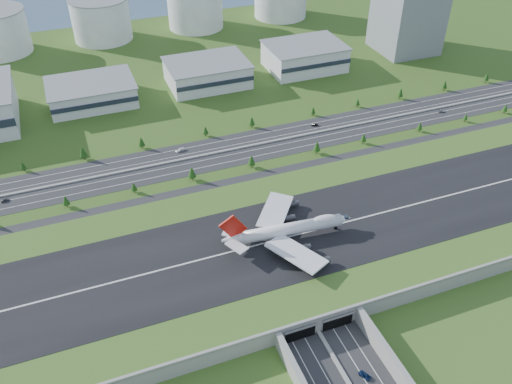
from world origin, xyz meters
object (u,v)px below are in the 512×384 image
object	(u,v)px
boeing_747	(288,229)
car_5	(315,125)
car_2	(365,375)
office_tower	(408,17)
car_6	(441,111)
car_7	(180,150)
car_4	(5,200)

from	to	relation	value
boeing_747	car_5	size ratio (longest dim) A/B	14.86
car_2	boeing_747	bearing A→B (deg)	-115.11
office_tower	boeing_747	world-z (taller)	office_tower
car_2	car_6	distance (m)	226.34
car_5	car_7	size ratio (longest dim) A/B	0.76
car_5	car_6	distance (m)	91.04
boeing_747	car_2	distance (m)	75.94
car_6	car_4	bearing A→B (deg)	106.60
boeing_747	car_5	xyz separation A→B (m)	(65.12, 104.02, -12.87)
car_5	car_4	bearing A→B (deg)	-69.01
boeing_747	car_6	world-z (taller)	boeing_747
office_tower	boeing_747	distance (m)	274.66
boeing_747	car_4	bearing A→B (deg)	149.91
car_2	car_5	xyz separation A→B (m)	(65.39, 178.86, 0.01)
boeing_747	car_5	distance (m)	123.39
office_tower	car_5	world-z (taller)	office_tower
boeing_747	car_2	xyz separation A→B (m)	(-0.27, -74.84, -12.88)
office_tower	car_7	xyz separation A→B (m)	(-218.55, -89.83, -26.55)
office_tower	car_2	world-z (taller)	office_tower
office_tower	car_5	xyz separation A→B (m)	(-127.40, -91.39, -26.66)
car_2	car_4	xyz separation A→B (m)	(-127.23, 165.05, 0.06)
car_4	car_5	bearing A→B (deg)	-97.46
office_tower	car_7	size ratio (longest dim) A/B	9.58
car_5	car_7	bearing A→B (deg)	-74.09
car_4	car_6	distance (m)	282.54
office_tower	boeing_747	xyz separation A→B (m)	(-192.52, -195.41, -13.79)
boeing_747	car_7	size ratio (longest dim) A/B	11.32
office_tower	car_7	distance (m)	237.78
boeing_747	car_7	bearing A→B (deg)	109.04
office_tower	car_2	bearing A→B (deg)	-125.50
car_2	car_7	xyz separation A→B (m)	(-25.76, 180.42, 0.13)
car_4	car_5	world-z (taller)	car_4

